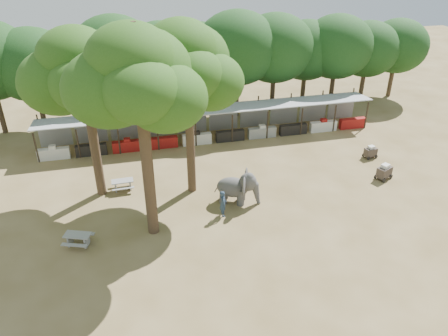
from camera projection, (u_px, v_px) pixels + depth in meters
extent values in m
plane|color=brown|center=(261.00, 237.00, 25.39)|extent=(100.00, 100.00, 0.00)
cube|color=#97999F|center=(210.00, 109.00, 36.03)|extent=(28.00, 2.99, 0.39)
cylinder|color=#2D2319|center=(51.00, 146.00, 32.97)|extent=(0.12, 0.12, 2.40)
cylinder|color=#2D2319|center=(54.00, 130.00, 35.16)|extent=(0.12, 0.12, 2.80)
cube|color=silver|center=(54.00, 154.00, 33.55)|extent=(2.38, 0.50, 0.90)
cube|color=gray|center=(55.00, 134.00, 35.32)|extent=(2.52, 0.12, 2.00)
cylinder|color=#2D2319|center=(90.00, 143.00, 33.54)|extent=(0.12, 0.12, 2.40)
cylinder|color=#2D2319|center=(90.00, 126.00, 35.73)|extent=(0.12, 0.12, 2.80)
cube|color=black|center=(91.00, 150.00, 34.12)|extent=(2.38, 0.50, 0.90)
cube|color=gray|center=(91.00, 131.00, 35.88)|extent=(2.52, 0.12, 2.00)
cylinder|color=#2D2319|center=(127.00, 139.00, 34.11)|extent=(0.12, 0.12, 2.40)
cylinder|color=#2D2319|center=(125.00, 123.00, 36.30)|extent=(0.12, 0.12, 2.80)
cube|color=maroon|center=(128.00, 146.00, 34.69)|extent=(2.38, 0.50, 0.90)
cube|color=gray|center=(126.00, 128.00, 36.45)|extent=(2.52, 0.12, 2.00)
cylinder|color=#2D2319|center=(163.00, 135.00, 34.67)|extent=(0.12, 0.12, 2.40)
cylinder|color=#2D2319|center=(159.00, 120.00, 36.86)|extent=(0.12, 0.12, 2.80)
cube|color=maroon|center=(163.00, 143.00, 35.25)|extent=(2.38, 0.50, 0.90)
cube|color=gray|center=(159.00, 125.00, 37.02)|extent=(2.52, 0.12, 2.00)
cylinder|color=#2D2319|center=(197.00, 132.00, 35.24)|extent=(0.12, 0.12, 2.40)
cylinder|color=#2D2319|center=(191.00, 117.00, 37.43)|extent=(0.12, 0.12, 2.80)
cube|color=silver|center=(197.00, 139.00, 35.82)|extent=(2.38, 0.50, 0.90)
cube|color=gray|center=(192.00, 122.00, 37.58)|extent=(2.52, 0.12, 2.00)
cylinder|color=#2D2319|center=(231.00, 129.00, 35.81)|extent=(0.12, 0.12, 2.40)
cylinder|color=#2D2319|center=(223.00, 114.00, 38.00)|extent=(0.12, 0.12, 2.80)
cube|color=black|center=(230.00, 136.00, 36.39)|extent=(2.38, 0.50, 0.90)
cube|color=gray|center=(223.00, 119.00, 38.15)|extent=(2.52, 0.12, 2.00)
cylinder|color=#2D2319|center=(263.00, 126.00, 36.37)|extent=(0.12, 0.12, 2.40)
cylinder|color=#2D2319|center=(254.00, 111.00, 38.56)|extent=(0.12, 0.12, 2.80)
cube|color=gray|center=(262.00, 133.00, 36.95)|extent=(2.38, 0.50, 0.90)
cube|color=gray|center=(254.00, 116.00, 38.72)|extent=(2.52, 0.12, 2.00)
cylinder|color=#2D2319|center=(295.00, 122.00, 36.94)|extent=(0.12, 0.12, 2.40)
cylinder|color=#2D2319|center=(284.00, 109.00, 39.13)|extent=(0.12, 0.12, 2.80)
cube|color=black|center=(293.00, 129.00, 37.52)|extent=(2.38, 0.50, 0.90)
cube|color=gray|center=(284.00, 113.00, 39.28)|extent=(2.52, 0.12, 2.00)
cylinder|color=#2D2319|center=(325.00, 119.00, 37.51)|extent=(0.12, 0.12, 2.40)
cylinder|color=#2D2319|center=(313.00, 106.00, 39.70)|extent=(0.12, 0.12, 2.80)
cube|color=silver|center=(323.00, 126.00, 38.09)|extent=(2.38, 0.50, 0.90)
cube|color=gray|center=(313.00, 110.00, 39.85)|extent=(2.52, 0.12, 2.00)
cylinder|color=#2D2319|center=(355.00, 116.00, 38.07)|extent=(0.12, 0.12, 2.40)
cylinder|color=#2D2319|center=(341.00, 103.00, 40.26)|extent=(0.12, 0.12, 2.80)
cube|color=maroon|center=(352.00, 123.00, 38.65)|extent=(2.38, 0.50, 0.90)
cube|color=gray|center=(341.00, 108.00, 40.42)|extent=(2.52, 0.12, 2.00)
cylinder|color=#332316|center=(92.00, 131.00, 27.24)|extent=(0.60, 0.60, 9.20)
cone|color=#332316|center=(80.00, 58.00, 24.99)|extent=(0.57, 0.57, 2.88)
ellipsoid|color=#1A430E|center=(60.00, 81.00, 25.64)|extent=(4.80, 4.80, 3.94)
ellipsoid|color=#1A430E|center=(106.00, 89.00, 25.60)|extent=(4.20, 4.20, 3.44)
ellipsoid|color=#1A430E|center=(87.00, 66.00, 26.34)|extent=(5.20, 5.20, 4.26)
ellipsoid|color=#1A430E|center=(82.00, 83.00, 24.42)|extent=(3.80, 3.80, 3.12)
ellipsoid|color=#1A430E|center=(75.00, 57.00, 25.09)|extent=(4.40, 4.40, 3.61)
cylinder|color=#332316|center=(146.00, 153.00, 23.32)|extent=(0.64, 0.64, 10.40)
cone|color=#332316|center=(137.00, 56.00, 20.77)|extent=(0.61, 0.61, 3.25)
ellipsoid|color=#1A430E|center=(111.00, 88.00, 21.51)|extent=(4.80, 4.80, 3.94)
ellipsoid|color=#1A430E|center=(166.00, 98.00, 21.47)|extent=(4.20, 4.20, 3.44)
ellipsoid|color=#1A430E|center=(141.00, 69.00, 22.21)|extent=(5.20, 5.20, 4.26)
ellipsoid|color=#1A430E|center=(141.00, 91.00, 20.29)|extent=(3.80, 3.80, 3.12)
ellipsoid|color=#1A430E|center=(130.00, 59.00, 20.96)|extent=(4.40, 4.40, 3.61)
cylinder|color=#332316|center=(190.00, 125.00, 27.51)|extent=(0.56, 0.56, 9.60)
cone|color=#332316|center=(186.00, 49.00, 25.16)|extent=(0.53, 0.53, 3.00)
ellipsoid|color=#1A430E|center=(163.00, 74.00, 25.84)|extent=(4.80, 4.80, 3.94)
ellipsoid|color=#1A430E|center=(209.00, 82.00, 25.80)|extent=(4.20, 4.20, 3.44)
ellipsoid|color=#1A430E|center=(187.00, 58.00, 26.54)|extent=(5.20, 5.20, 4.26)
ellipsoid|color=#1A430E|center=(191.00, 75.00, 24.62)|extent=(3.80, 3.80, 3.12)
ellipsoid|color=#1A430E|center=(181.00, 49.00, 25.29)|extent=(4.40, 4.40, 3.61)
cylinder|color=#332316|center=(8.00, 112.00, 37.20)|extent=(0.44, 0.44, 3.74)
cylinder|color=#332316|center=(49.00, 109.00, 37.88)|extent=(0.44, 0.44, 3.74)
ellipsoid|color=black|center=(40.00, 67.00, 36.08)|extent=(6.46, 5.95, 5.61)
cylinder|color=#332316|center=(88.00, 105.00, 38.55)|extent=(0.44, 0.44, 3.74)
ellipsoid|color=black|center=(82.00, 65.00, 36.76)|extent=(6.46, 5.95, 5.61)
cylinder|color=#332316|center=(127.00, 102.00, 39.23)|extent=(0.44, 0.44, 3.74)
ellipsoid|color=black|center=(122.00, 62.00, 37.43)|extent=(6.46, 5.95, 5.61)
cylinder|color=#332316|center=(164.00, 99.00, 39.90)|extent=(0.44, 0.44, 3.74)
ellipsoid|color=black|center=(161.00, 60.00, 38.11)|extent=(6.46, 5.95, 5.61)
cylinder|color=#332316|center=(200.00, 96.00, 40.58)|extent=(0.44, 0.44, 3.74)
ellipsoid|color=black|center=(198.00, 57.00, 38.78)|extent=(6.46, 5.95, 5.61)
cylinder|color=#332316|center=(234.00, 93.00, 41.25)|extent=(0.44, 0.44, 3.74)
ellipsoid|color=black|center=(235.00, 55.00, 39.46)|extent=(6.46, 5.95, 5.61)
cylinder|color=#332316|center=(268.00, 91.00, 41.93)|extent=(0.44, 0.44, 3.74)
ellipsoid|color=black|center=(270.00, 53.00, 40.13)|extent=(6.46, 5.95, 5.61)
cylinder|color=#332316|center=(300.00, 88.00, 42.60)|extent=(0.44, 0.44, 3.74)
ellipsoid|color=black|center=(303.00, 51.00, 40.81)|extent=(6.46, 5.95, 5.61)
cylinder|color=#332316|center=(332.00, 85.00, 43.28)|extent=(0.44, 0.44, 3.74)
ellipsoid|color=black|center=(336.00, 48.00, 41.48)|extent=(6.46, 5.95, 5.61)
cylinder|color=#332316|center=(362.00, 83.00, 43.95)|extent=(0.44, 0.44, 3.74)
ellipsoid|color=black|center=(368.00, 46.00, 42.16)|extent=(6.46, 5.95, 5.61)
cylinder|color=#332316|center=(392.00, 81.00, 44.63)|extent=(0.44, 0.44, 3.74)
ellipsoid|color=black|center=(399.00, 45.00, 42.83)|extent=(6.46, 5.95, 5.61)
ellipsoid|color=#3D3B3B|center=(233.00, 187.00, 28.12)|extent=(2.37, 1.91, 1.33)
cylinder|color=#3D3B3B|center=(223.00, 196.00, 28.18)|extent=(0.62, 0.62, 1.13)
cylinder|color=#3D3B3B|center=(225.00, 191.00, 28.72)|extent=(0.62, 0.62, 1.13)
cylinder|color=#3D3B3B|center=(241.00, 197.00, 28.02)|extent=(0.62, 0.62, 1.13)
cylinder|color=#3D3B3B|center=(242.00, 192.00, 28.57)|extent=(0.62, 0.62, 1.13)
ellipsoid|color=#3D3B3B|center=(248.00, 182.00, 27.75)|extent=(1.41, 1.29, 1.24)
ellipsoid|color=#3D3B3B|center=(244.00, 186.00, 27.24)|extent=(0.57, 1.01, 1.27)
ellipsoid|color=#3D3B3B|center=(246.00, 177.00, 28.28)|extent=(0.57, 1.01, 1.27)
cone|color=#3D3B3B|center=(257.00, 194.00, 28.08)|extent=(0.66, 0.66, 1.40)
imported|color=#26384C|center=(223.00, 203.00, 26.87)|extent=(0.45, 0.65, 1.75)
cube|color=gray|center=(77.00, 235.00, 24.42)|extent=(1.62, 1.15, 0.06)
cube|color=gray|center=(70.00, 239.00, 24.65)|extent=(0.30, 0.59, 0.69)
cube|color=gray|center=(87.00, 241.00, 24.55)|extent=(0.30, 0.59, 0.69)
cube|color=gray|center=(74.00, 245.00, 24.10)|extent=(1.46, 0.74, 0.05)
cube|color=gray|center=(82.00, 233.00, 25.03)|extent=(1.46, 0.74, 0.05)
cube|color=gray|center=(122.00, 181.00, 29.55)|extent=(1.47, 0.73, 0.06)
cube|color=gray|center=(116.00, 186.00, 29.62)|extent=(0.12, 0.58, 0.68)
cube|color=gray|center=(130.00, 184.00, 29.84)|extent=(0.12, 0.58, 0.68)
cube|color=gray|center=(123.00, 188.00, 29.25)|extent=(1.46, 0.29, 0.05)
cube|color=gray|center=(122.00, 181.00, 30.14)|extent=(1.46, 0.29, 0.05)
cube|color=#342923|center=(384.00, 172.00, 30.93)|extent=(1.24, 1.03, 0.75)
cylinder|color=black|center=(384.00, 180.00, 30.65)|extent=(0.32, 0.19, 0.32)
cylinder|color=black|center=(391.00, 177.00, 31.11)|extent=(0.32, 0.19, 0.32)
cylinder|color=black|center=(376.00, 176.00, 31.13)|extent=(0.32, 0.19, 0.32)
cylinder|color=black|center=(383.00, 173.00, 31.59)|extent=(0.32, 0.19, 0.32)
cube|color=silver|center=(385.00, 166.00, 30.70)|extent=(0.66, 0.61, 0.27)
cube|color=#342923|center=(371.00, 152.00, 33.78)|extent=(1.00, 0.71, 0.64)
cylinder|color=black|center=(369.00, 158.00, 33.56)|extent=(0.28, 0.10, 0.28)
cylinder|color=black|center=(376.00, 157.00, 33.82)|extent=(0.28, 0.10, 0.28)
cylinder|color=black|center=(363.00, 155.00, 34.05)|extent=(0.28, 0.10, 0.28)
cylinder|color=black|center=(371.00, 153.00, 34.31)|extent=(0.28, 0.10, 0.28)
cube|color=silver|center=(371.00, 147.00, 33.57)|extent=(0.52, 0.44, 0.23)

